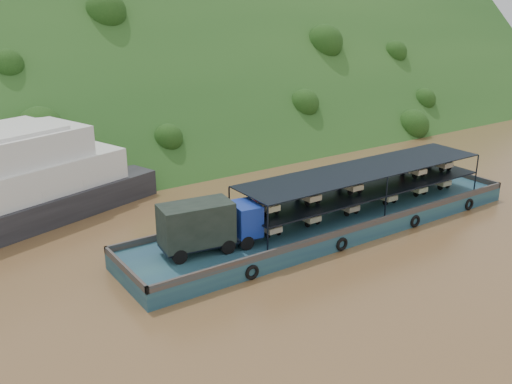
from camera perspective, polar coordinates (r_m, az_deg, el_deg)
ground at (r=45.16m, az=4.26°, el=-4.40°), size 160.00×160.00×0.00m
hillside at (r=75.20m, az=-13.05°, el=4.83°), size 140.00×39.60×39.60m
cargo_barge at (r=45.44m, az=6.45°, el=-2.71°), size 35.00×7.18×4.78m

